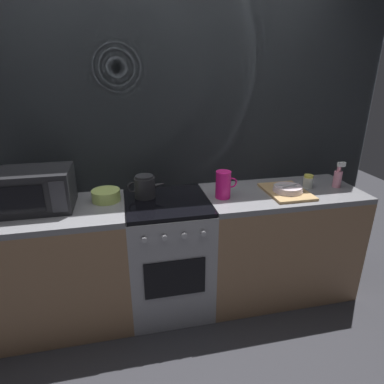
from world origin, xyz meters
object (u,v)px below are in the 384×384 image
(stove_unit, at_px, (169,255))
(pitcher, at_px, (223,185))
(dish_pile, at_px, (287,190))
(spice_jar, at_px, (308,181))
(mixing_bowl, at_px, (106,195))
(microwave, at_px, (36,190))
(spray_bottle, at_px, (338,177))
(kettle, at_px, (145,187))

(stove_unit, height_order, pitcher, pitcher)
(dish_pile, xyz_separation_m, spice_jar, (0.22, 0.08, 0.03))
(stove_unit, relative_size, mixing_bowl, 4.50)
(mixing_bowl, distance_m, dish_pile, 1.33)
(microwave, bearing_deg, spray_bottle, -1.58)
(mixing_bowl, distance_m, spice_jar, 1.55)
(microwave, xyz_separation_m, pitcher, (1.27, -0.08, -0.03))
(stove_unit, bearing_deg, mixing_bowl, 167.63)
(pitcher, xyz_separation_m, spice_jar, (0.71, 0.06, -0.05))
(microwave, height_order, dish_pile, microwave)
(kettle, xyz_separation_m, spice_jar, (1.27, -0.07, -0.03))
(pitcher, bearing_deg, spice_jar, 4.45)
(stove_unit, bearing_deg, microwave, 176.52)
(stove_unit, distance_m, spice_jar, 1.23)
(kettle, xyz_separation_m, mixing_bowl, (-0.28, -0.01, -0.04))
(stove_unit, xyz_separation_m, microwave, (-0.86, 0.05, 0.59))
(microwave, bearing_deg, spice_jar, -0.74)
(stove_unit, relative_size, microwave, 1.96)
(mixing_bowl, relative_size, spray_bottle, 0.99)
(mixing_bowl, bearing_deg, pitcher, -8.32)
(kettle, distance_m, spray_bottle, 1.51)
(stove_unit, xyz_separation_m, kettle, (-0.14, 0.10, 0.53))
(kettle, height_order, mixing_bowl, kettle)
(mixing_bowl, height_order, dish_pile, mixing_bowl)
(dish_pile, bearing_deg, stove_unit, 176.73)
(mixing_bowl, height_order, pitcher, pitcher)
(kettle, bearing_deg, dish_pile, -8.21)
(mixing_bowl, bearing_deg, spray_bottle, -3.25)
(microwave, xyz_separation_m, kettle, (0.72, 0.05, -0.05))
(spice_jar, bearing_deg, stove_unit, -178.64)
(stove_unit, bearing_deg, spray_bottle, -0.37)
(spray_bottle, bearing_deg, spice_jar, 171.39)
(microwave, relative_size, spice_jar, 4.38)
(stove_unit, relative_size, dish_pile, 2.25)
(kettle, relative_size, dish_pile, 0.71)
(spice_jar, bearing_deg, mixing_bowl, 177.56)
(pitcher, height_order, spray_bottle, spray_bottle)
(stove_unit, height_order, microwave, microwave)
(microwave, height_order, spice_jar, microwave)
(spice_jar, bearing_deg, kettle, 176.71)
(pitcher, xyz_separation_m, dish_pile, (0.50, -0.02, -0.08))
(dish_pile, bearing_deg, spice_jar, 19.70)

